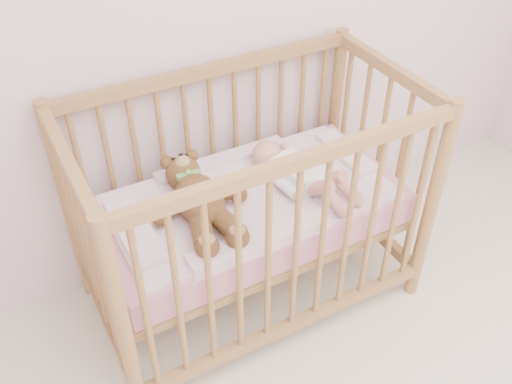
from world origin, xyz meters
TOP-DOWN VIEW (x-y plane):
  - crib at (0.08, 1.60)m, footprint 1.36×0.76m
  - mattress at (0.08, 1.60)m, footprint 1.22×0.62m
  - blanket at (0.08, 1.60)m, footprint 1.10×0.58m
  - baby at (0.28, 1.58)m, footprint 0.43×0.61m
  - teddy_bear at (-0.15, 1.58)m, footprint 0.43×0.59m

SIDE VIEW (x-z plane):
  - mattress at x=0.08m, z-range 0.42..0.55m
  - crib at x=0.08m, z-range 0.00..1.00m
  - blanket at x=0.08m, z-range 0.53..0.59m
  - baby at x=0.28m, z-range 0.57..0.70m
  - teddy_bear at x=-0.15m, z-range 0.57..0.72m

